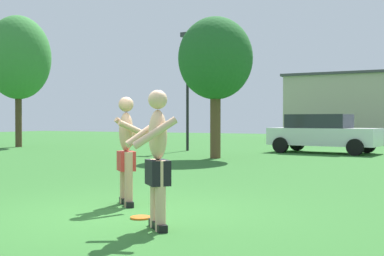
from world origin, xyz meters
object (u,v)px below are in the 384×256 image
(frisbee, at_px, (141,218))
(lamp_post, at_px, (187,77))
(player_in_red, at_px, (127,148))
(car_white_mid_lot, at_px, (323,133))
(tree_behind_players, at_px, (215,59))
(tree_right_field, at_px, (18,58))
(player_near, at_px, (157,156))

(frisbee, relative_size, lamp_post, 0.06)
(player_in_red, distance_m, car_white_mid_lot, 13.93)
(player_in_red, relative_size, car_white_mid_lot, 0.38)
(player_in_red, bearing_deg, tree_behind_players, 106.21)
(frisbee, height_order, car_white_mid_lot, car_white_mid_lot)
(player_in_red, bearing_deg, tree_right_field, 141.52)
(frisbee, bearing_deg, lamp_post, 115.25)
(frisbee, height_order, tree_right_field, tree_right_field)
(tree_behind_players, bearing_deg, player_in_red, -73.79)
(lamp_post, bearing_deg, player_near, -63.67)
(player_in_red, xyz_separation_m, lamp_post, (-5.58, 12.71, 2.32))
(tree_behind_players, bearing_deg, car_white_mid_lot, 58.83)
(player_near, bearing_deg, player_in_red, 136.47)
(lamp_post, relative_size, tree_right_field, 0.79)
(player_in_red, relative_size, lamp_post, 0.33)
(player_near, bearing_deg, tree_behind_players, 110.87)
(player_in_red, distance_m, lamp_post, 14.07)
(player_near, distance_m, tree_behind_players, 11.69)
(player_near, bearing_deg, tree_right_field, 141.06)
(player_in_red, relative_size, tree_right_field, 0.26)
(player_in_red, height_order, tree_right_field, tree_right_field)
(tree_right_field, bearing_deg, player_near, -38.94)
(player_near, relative_size, frisbee, 5.99)
(car_white_mid_lot, bearing_deg, tree_right_field, -170.49)
(tree_behind_players, bearing_deg, frisbee, -70.96)
(frisbee, bearing_deg, tree_right_field, 141.12)
(player_near, relative_size, lamp_post, 0.33)
(player_in_red, xyz_separation_m, tree_behind_players, (-2.73, 9.39, 2.58))
(frisbee, distance_m, car_white_mid_lot, 14.77)
(car_white_mid_lot, height_order, tree_right_field, tree_right_field)
(frisbee, bearing_deg, player_in_red, 134.54)
(tree_right_field, bearing_deg, lamp_post, 7.72)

